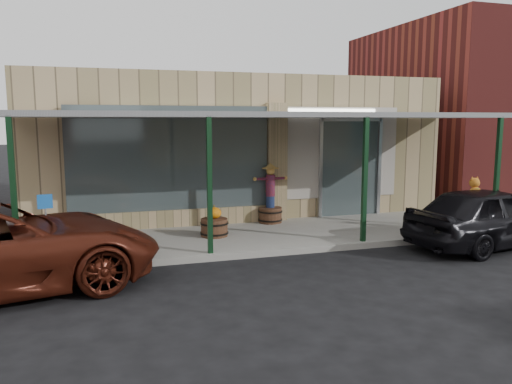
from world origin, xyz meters
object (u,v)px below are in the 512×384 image
object	(u,v)px
barrel_scarecrow	(270,203)
parked_sedan	(490,216)
barrel_pumpkin	(214,225)
handicap_sign	(46,219)

from	to	relation	value
barrel_scarecrow	parked_sedan	bearing A→B (deg)	-48.69
barrel_scarecrow	barrel_pumpkin	world-z (taller)	barrel_scarecrow
barrel_pumpkin	handicap_sign	xyz separation A→B (m)	(-3.61, -1.24, 0.60)
parked_sedan	handicap_sign	bearing A→B (deg)	74.69
barrel_pumpkin	handicap_sign	world-z (taller)	handicap_sign
barrel_scarecrow	parked_sedan	xyz separation A→B (m)	(4.20, -3.47, 0.02)
barrel_scarecrow	barrel_pumpkin	distance (m)	2.17
barrel_scarecrow	handicap_sign	xyz separation A→B (m)	(-5.43, -2.40, 0.32)
handicap_sign	barrel_scarecrow	bearing A→B (deg)	13.85
barrel_scarecrow	parked_sedan	world-z (taller)	barrel_scarecrow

